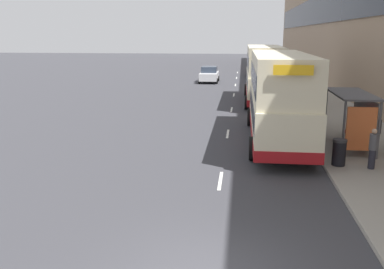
{
  "coord_description": "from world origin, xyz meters",
  "views": [
    {
      "loc": [
        0.69,
        -8.39,
        5.18
      ],
      "look_at": [
        -2.8,
        21.41,
        -1.87
      ],
      "focal_mm": 40.0,
      "sensor_mm": 36.0,
      "label": 1
    }
  ],
  "objects_px": {
    "pedestrian_at_shelter": "(377,132)",
    "bus_shelter": "(356,111)",
    "car_3": "(255,70)",
    "double_decker_bus_ahead": "(264,73)",
    "car_0": "(263,74)",
    "car_2": "(209,74)",
    "double_decker_bus_near": "(279,96)",
    "pedestrian_1": "(373,148)",
    "car_1": "(258,65)",
    "litter_bin": "(339,152)"
  },
  "relations": [
    {
      "from": "pedestrian_at_shelter",
      "to": "bus_shelter",
      "type": "bearing_deg",
      "value": 172.7
    },
    {
      "from": "car_3",
      "to": "pedestrian_at_shelter",
      "type": "bearing_deg",
      "value": -82.72
    },
    {
      "from": "double_decker_bus_ahead",
      "to": "car_0",
      "type": "relative_size",
      "value": 2.48
    },
    {
      "from": "car_0",
      "to": "bus_shelter",
      "type": "bearing_deg",
      "value": -84.38
    },
    {
      "from": "double_decker_bus_ahead",
      "to": "car_2",
      "type": "bearing_deg",
      "value": 110.8
    },
    {
      "from": "bus_shelter",
      "to": "pedestrian_at_shelter",
      "type": "distance_m",
      "value": 1.33
    },
    {
      "from": "car_0",
      "to": "double_decker_bus_near",
      "type": "bearing_deg",
      "value": -91.0
    },
    {
      "from": "car_2",
      "to": "pedestrian_1",
      "type": "relative_size",
      "value": 2.79
    },
    {
      "from": "bus_shelter",
      "to": "double_decker_bus_near",
      "type": "relative_size",
      "value": 0.39
    },
    {
      "from": "pedestrian_1",
      "to": "pedestrian_at_shelter",
      "type": "bearing_deg",
      "value": 71.06
    },
    {
      "from": "double_decker_bus_ahead",
      "to": "car_1",
      "type": "distance_m",
      "value": 29.39
    },
    {
      "from": "double_decker_bus_near",
      "to": "bus_shelter",
      "type": "bearing_deg",
      "value": -23.92
    },
    {
      "from": "double_decker_bus_near",
      "to": "car_0",
      "type": "xyz_separation_m",
      "value": [
        0.48,
        27.23,
        -1.43
      ]
    },
    {
      "from": "bus_shelter",
      "to": "car_2",
      "type": "height_order",
      "value": "bus_shelter"
    },
    {
      "from": "car_0",
      "to": "pedestrian_1",
      "type": "height_order",
      "value": "car_0"
    },
    {
      "from": "bus_shelter",
      "to": "double_decker_bus_near",
      "type": "bearing_deg",
      "value": 156.08
    },
    {
      "from": "car_0",
      "to": "car_3",
      "type": "bearing_deg",
      "value": 96.62
    },
    {
      "from": "car_3",
      "to": "pedestrian_1",
      "type": "height_order",
      "value": "pedestrian_1"
    },
    {
      "from": "car_3",
      "to": "car_0",
      "type": "bearing_deg",
      "value": -83.38
    },
    {
      "from": "double_decker_bus_ahead",
      "to": "car_1",
      "type": "bearing_deg",
      "value": 88.8
    },
    {
      "from": "double_decker_bus_ahead",
      "to": "car_0",
      "type": "xyz_separation_m",
      "value": [
        0.62,
        14.7,
        -1.43
      ]
    },
    {
      "from": "car_0",
      "to": "car_1",
      "type": "xyz_separation_m",
      "value": [
        -0.0,
        14.66,
        0.02
      ]
    },
    {
      "from": "bus_shelter",
      "to": "double_decker_bus_ahead",
      "type": "distance_m",
      "value": 14.41
    },
    {
      "from": "car_2",
      "to": "car_1",
      "type": "bearing_deg",
      "value": -110.89
    },
    {
      "from": "car_0",
      "to": "car_2",
      "type": "distance_m",
      "value": 5.95
    },
    {
      "from": "car_1",
      "to": "litter_bin",
      "type": "distance_m",
      "value": 46.08
    },
    {
      "from": "double_decker_bus_ahead",
      "to": "car_3",
      "type": "distance_m",
      "value": 21.25
    },
    {
      "from": "pedestrian_1",
      "to": "double_decker_bus_near",
      "type": "bearing_deg",
      "value": 125.81
    },
    {
      "from": "litter_bin",
      "to": "pedestrian_1",
      "type": "bearing_deg",
      "value": -15.13
    },
    {
      "from": "double_decker_bus_ahead",
      "to": "pedestrian_at_shelter",
      "type": "height_order",
      "value": "double_decker_bus_ahead"
    },
    {
      "from": "double_decker_bus_ahead",
      "to": "car_2",
      "type": "distance_m",
      "value": 14.94
    },
    {
      "from": "bus_shelter",
      "to": "double_decker_bus_ahead",
      "type": "xyz_separation_m",
      "value": [
        -3.44,
        13.99,
        0.41
      ]
    },
    {
      "from": "litter_bin",
      "to": "bus_shelter",
      "type": "bearing_deg",
      "value": 65.73
    },
    {
      "from": "car_1",
      "to": "double_decker_bus_ahead",
      "type": "bearing_deg",
      "value": -91.2
    },
    {
      "from": "double_decker_bus_near",
      "to": "litter_bin",
      "type": "xyz_separation_m",
      "value": [
        2.08,
        -4.17,
        -1.62
      ]
    },
    {
      "from": "car_1",
      "to": "pedestrian_1",
      "type": "bearing_deg",
      "value": -86.59
    },
    {
      "from": "car_0",
      "to": "car_3",
      "type": "height_order",
      "value": "car_0"
    },
    {
      "from": "car_1",
      "to": "double_decker_bus_near",
      "type": "bearing_deg",
      "value": -90.65
    },
    {
      "from": "double_decker_bus_near",
      "to": "double_decker_bus_ahead",
      "type": "xyz_separation_m",
      "value": [
        -0.14,
        12.53,
        -0.0
      ]
    },
    {
      "from": "double_decker_bus_near",
      "to": "pedestrian_at_shelter",
      "type": "xyz_separation_m",
      "value": [
        4.23,
        -1.58,
        -1.34
      ]
    },
    {
      "from": "bus_shelter",
      "to": "car_3",
      "type": "relative_size",
      "value": 1.01
    },
    {
      "from": "pedestrian_1",
      "to": "car_3",
      "type": "bearing_deg",
      "value": 95.26
    },
    {
      "from": "pedestrian_at_shelter",
      "to": "pedestrian_1",
      "type": "bearing_deg",
      "value": -108.94
    },
    {
      "from": "car_0",
      "to": "pedestrian_at_shelter",
      "type": "distance_m",
      "value": 29.05
    },
    {
      "from": "pedestrian_at_shelter",
      "to": "pedestrian_1",
      "type": "xyz_separation_m",
      "value": [
        -1.0,
        -2.9,
        -0.0
      ]
    },
    {
      "from": "pedestrian_at_shelter",
      "to": "car_2",
      "type": "bearing_deg",
      "value": 109.02
    },
    {
      "from": "double_decker_bus_ahead",
      "to": "litter_bin",
      "type": "xyz_separation_m",
      "value": [
        2.22,
        -16.7,
        -1.62
      ]
    },
    {
      "from": "double_decker_bus_ahead",
      "to": "car_2",
      "type": "relative_size",
      "value": 2.45
    },
    {
      "from": "car_2",
      "to": "car_0",
      "type": "bearing_deg",
      "value": -172.31
    },
    {
      "from": "car_2",
      "to": "litter_bin",
      "type": "distance_m",
      "value": 31.51
    }
  ]
}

